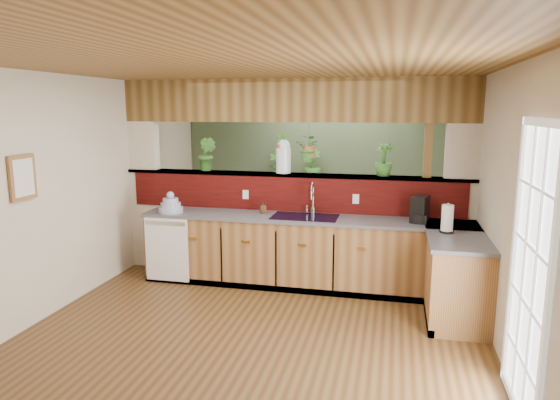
% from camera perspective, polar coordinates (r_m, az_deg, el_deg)
% --- Properties ---
extents(ground, '(4.60, 7.00, 0.01)m').
position_cam_1_polar(ground, '(5.61, -1.61, -12.91)').
color(ground, '#503418').
rests_on(ground, ground).
extents(ceiling, '(4.60, 7.00, 0.01)m').
position_cam_1_polar(ceiling, '(5.17, -1.76, 14.60)').
color(ceiling, brown).
rests_on(ceiling, ground).
extents(wall_back, '(4.60, 0.02, 2.60)m').
position_cam_1_polar(wall_back, '(8.64, 4.23, 4.24)').
color(wall_back, beige).
rests_on(wall_back, ground).
extents(wall_front, '(4.60, 0.02, 2.60)m').
position_cam_1_polar(wall_front, '(2.19, -26.63, -15.66)').
color(wall_front, beige).
rests_on(wall_front, ground).
extents(wall_left, '(0.02, 7.00, 2.60)m').
position_cam_1_polar(wall_left, '(6.23, -22.62, 1.09)').
color(wall_left, beige).
rests_on(wall_left, ground).
extents(wall_right, '(0.02, 7.00, 2.60)m').
position_cam_1_polar(wall_right, '(5.17, 23.83, -0.77)').
color(wall_right, beige).
rests_on(wall_right, ground).
extents(pass_through_partition, '(4.60, 0.21, 2.60)m').
position_cam_1_polar(pass_through_partition, '(6.54, 1.57, 1.33)').
color(pass_through_partition, beige).
rests_on(pass_through_partition, ground).
extents(pass_through_ledge, '(4.60, 0.21, 0.04)m').
position_cam_1_polar(pass_through_ledge, '(6.53, 1.32, 2.90)').
color(pass_through_ledge, brown).
rests_on(pass_through_ledge, ground).
extents(header_beam, '(4.60, 0.15, 0.55)m').
position_cam_1_polar(header_beam, '(6.47, 1.36, 11.31)').
color(header_beam, brown).
rests_on(header_beam, ground).
extents(sage_backwall, '(4.55, 0.02, 2.55)m').
position_cam_1_polar(sage_backwall, '(8.62, 4.21, 4.23)').
color(sage_backwall, '#485E40').
rests_on(sage_backwall, ground).
extents(countertop, '(4.14, 1.52, 0.90)m').
position_cam_1_polar(countertop, '(6.14, 8.08, -6.50)').
color(countertop, brown).
rests_on(countertop, ground).
extents(dishwasher, '(0.58, 0.03, 0.82)m').
position_cam_1_polar(dishwasher, '(6.54, -12.83, -5.51)').
color(dishwasher, white).
rests_on(dishwasher, ground).
extents(navy_sink, '(0.82, 0.50, 0.18)m').
position_cam_1_polar(navy_sink, '(6.22, 2.86, -2.63)').
color(navy_sink, black).
rests_on(navy_sink, countertop).
extents(french_door, '(0.06, 1.02, 2.16)m').
position_cam_1_polar(french_door, '(3.98, 26.55, -7.82)').
color(french_door, white).
rests_on(french_door, ground).
extents(framed_print, '(0.04, 0.35, 0.45)m').
position_cam_1_polar(framed_print, '(5.55, -27.34, 2.29)').
color(framed_print, brown).
rests_on(framed_print, wall_left).
extents(faucet, '(0.18, 0.18, 0.42)m').
position_cam_1_polar(faucet, '(6.30, 3.72, 0.34)').
color(faucet, '#B7B7B2').
rests_on(faucet, countertop).
extents(dish_stack, '(0.31, 0.31, 0.27)m').
position_cam_1_polar(dish_stack, '(6.59, -12.37, -0.66)').
color(dish_stack, '#96A3C2').
rests_on(dish_stack, countertop).
extents(soap_dispenser, '(0.10, 0.10, 0.17)m').
position_cam_1_polar(soap_dispenser, '(6.39, -1.97, -0.78)').
color(soap_dispenser, '#3D2416').
rests_on(soap_dispenser, countertop).
extents(coffee_maker, '(0.17, 0.28, 0.31)m').
position_cam_1_polar(coffee_maker, '(6.10, 15.69, -1.11)').
color(coffee_maker, black).
rests_on(coffee_maker, countertop).
extents(paper_towel, '(0.15, 0.15, 0.33)m').
position_cam_1_polar(paper_towel, '(5.67, 18.57, -2.09)').
color(paper_towel, black).
rests_on(paper_towel, countertop).
extents(glass_jar, '(0.20, 0.20, 0.44)m').
position_cam_1_polar(glass_jar, '(6.52, 0.40, 5.01)').
color(glass_jar, silver).
rests_on(glass_jar, pass_through_ledge).
extents(ledge_plant_left, '(0.29, 0.25, 0.46)m').
position_cam_1_polar(ledge_plant_left, '(6.83, -8.33, 5.22)').
color(ledge_plant_left, '#306723').
rests_on(ledge_plant_left, pass_through_ledge).
extents(ledge_plant_right, '(0.28, 0.28, 0.41)m').
position_cam_1_polar(ledge_plant_right, '(6.37, 11.78, 4.53)').
color(ledge_plant_right, '#306723').
rests_on(ledge_plant_right, pass_through_ledge).
extents(hanging_plant_a, '(0.21, 0.17, 0.47)m').
position_cam_1_polar(hanging_plant_a, '(6.51, 0.30, 7.08)').
color(hanging_plant_a, brown).
rests_on(hanging_plant_a, header_beam).
extents(hanging_plant_b, '(0.39, 0.36, 0.46)m').
position_cam_1_polar(hanging_plant_b, '(6.44, 3.33, 7.21)').
color(hanging_plant_b, brown).
rests_on(hanging_plant_b, header_beam).
extents(shelving_console, '(1.68, 1.03, 1.09)m').
position_cam_1_polar(shelving_console, '(8.57, 1.84, -1.20)').
color(shelving_console, black).
rests_on(shelving_console, ground).
extents(shelf_plant_a, '(0.25, 0.17, 0.46)m').
position_cam_1_polar(shelf_plant_a, '(8.53, -0.52, 4.04)').
color(shelf_plant_a, '#306723').
rests_on(shelf_plant_a, shelving_console).
extents(shelf_plant_b, '(0.31, 0.31, 0.50)m').
position_cam_1_polar(shelf_plant_b, '(8.40, 3.74, 4.05)').
color(shelf_plant_b, '#306723').
rests_on(shelf_plant_b, shelving_console).
extents(floor_plant, '(0.73, 0.64, 0.78)m').
position_cam_1_polar(floor_plant, '(8.00, 6.26, -2.90)').
color(floor_plant, '#306723').
rests_on(floor_plant, ground).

